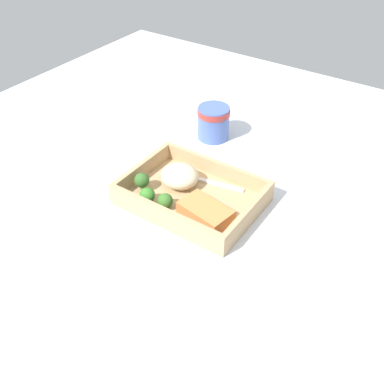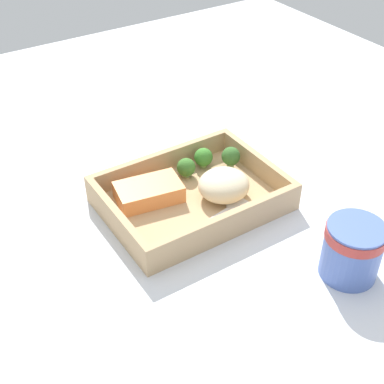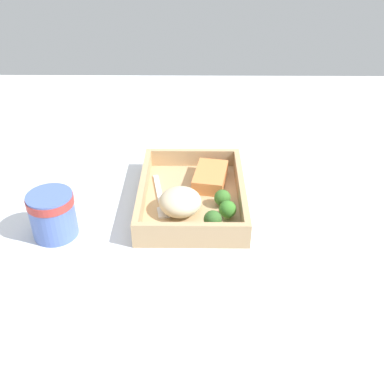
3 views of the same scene
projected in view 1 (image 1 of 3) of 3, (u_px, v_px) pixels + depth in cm
name	position (u px, v px, depth cm)	size (l,w,h in cm)	color
ground_plane	(192.00, 205.00, 99.86)	(160.00, 160.00, 2.00)	silver
takeout_tray	(192.00, 199.00, 98.86)	(28.99, 21.29, 1.20)	tan
tray_rim	(192.00, 190.00, 97.28)	(28.99, 21.29, 3.85)	tan
salmon_fillet	(206.00, 212.00, 92.39)	(10.79, 6.45, 2.95)	#E38547
mashed_potatoes	(180.00, 176.00, 100.57)	(8.70, 8.33, 4.79)	beige
broccoli_floret_1	(147.00, 195.00, 95.79)	(3.36, 3.36, 3.79)	#7D9A56
broccoli_floret_2	(165.00, 201.00, 94.57)	(3.31, 3.31, 3.58)	#85A767
broccoli_floret_3	(142.00, 181.00, 99.15)	(3.38, 3.38, 4.28)	#7E995D
fork	(206.00, 181.00, 102.73)	(15.84, 4.49, 0.44)	silver
paper_cup	(214.00, 121.00, 117.21)	(8.50, 8.50, 8.79)	#4E68B4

